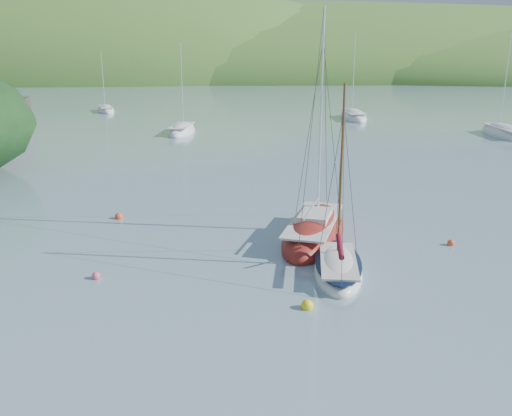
{
  "coord_description": "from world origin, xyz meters",
  "views": [
    {
      "loc": [
        0.38,
        -19.93,
        10.18
      ],
      "look_at": [
        0.66,
        8.0,
        1.95
      ],
      "focal_mm": 40.0,
      "sensor_mm": 36.0,
      "label": 1
    }
  ],
  "objects_px": {
    "distant_sloop_a": "(182,131)",
    "distant_sloop_c": "(106,111)",
    "distant_sloop_b": "(353,117)",
    "distant_sloop_d": "(504,134)",
    "sloop_red": "(314,233)",
    "daysailer_white": "(338,268)"
  },
  "relations": [
    {
      "from": "sloop_red",
      "to": "distant_sloop_c",
      "type": "distance_m",
      "value": 61.65
    },
    {
      "from": "sloop_red",
      "to": "distant_sloop_c",
      "type": "relative_size",
      "value": 1.38
    },
    {
      "from": "sloop_red",
      "to": "distant_sloop_c",
      "type": "bearing_deg",
      "value": 130.05
    },
    {
      "from": "distant_sloop_c",
      "to": "distant_sloop_d",
      "type": "height_order",
      "value": "distant_sloop_d"
    },
    {
      "from": "daysailer_white",
      "to": "distant_sloop_b",
      "type": "relative_size",
      "value": 0.74
    },
    {
      "from": "distant_sloop_a",
      "to": "distant_sloop_c",
      "type": "xyz_separation_m",
      "value": [
        -13.6,
        20.41,
        -0.02
      ]
    },
    {
      "from": "distant_sloop_a",
      "to": "distant_sloop_d",
      "type": "height_order",
      "value": "distant_sloop_d"
    },
    {
      "from": "distant_sloop_a",
      "to": "distant_sloop_c",
      "type": "height_order",
      "value": "distant_sloop_a"
    },
    {
      "from": "daysailer_white",
      "to": "distant_sloop_d",
      "type": "distance_m",
      "value": 45.32
    },
    {
      "from": "distant_sloop_b",
      "to": "distant_sloop_c",
      "type": "distance_m",
      "value": 36.33
    },
    {
      "from": "distant_sloop_b",
      "to": "distant_sloop_c",
      "type": "relative_size",
      "value": 1.32
    },
    {
      "from": "distant_sloop_b",
      "to": "distant_sloop_c",
      "type": "bearing_deg",
      "value": 164.18
    },
    {
      "from": "daysailer_white",
      "to": "sloop_red",
      "type": "height_order",
      "value": "sloop_red"
    },
    {
      "from": "distant_sloop_b",
      "to": "distant_sloop_c",
      "type": "xyz_separation_m",
      "value": [
        -35.33,
        8.43,
        -0.04
      ]
    },
    {
      "from": "distant_sloop_a",
      "to": "distant_sloop_b",
      "type": "height_order",
      "value": "distant_sloop_b"
    },
    {
      "from": "distant_sloop_a",
      "to": "distant_sloop_b",
      "type": "bearing_deg",
      "value": 34.76
    },
    {
      "from": "daysailer_white",
      "to": "distant_sloop_b",
      "type": "distance_m",
      "value": 53.73
    },
    {
      "from": "distant_sloop_b",
      "to": "distant_sloop_d",
      "type": "relative_size",
      "value": 1.0
    },
    {
      "from": "distant_sloop_a",
      "to": "distant_sloop_b",
      "type": "relative_size",
      "value": 0.88
    },
    {
      "from": "distant_sloop_d",
      "to": "sloop_red",
      "type": "bearing_deg",
      "value": -129.1
    },
    {
      "from": "daysailer_white",
      "to": "sloop_red",
      "type": "bearing_deg",
      "value": 102.67
    },
    {
      "from": "distant_sloop_a",
      "to": "distant_sloop_b",
      "type": "distance_m",
      "value": 24.82
    }
  ]
}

